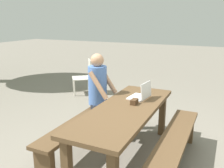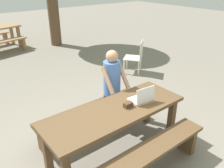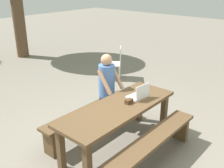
% 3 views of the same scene
% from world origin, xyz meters
% --- Properties ---
extents(ground_plane, '(30.00, 30.00, 0.00)m').
position_xyz_m(ground_plane, '(0.00, 0.00, 0.00)').
color(ground_plane, gray).
extents(picnic_table_front, '(2.04, 0.72, 0.72)m').
position_xyz_m(picnic_table_front, '(0.00, 0.00, 0.61)').
color(picnic_table_front, brown).
rests_on(picnic_table_front, ground).
extents(bench_near, '(1.86, 0.30, 0.45)m').
position_xyz_m(bench_near, '(0.00, -0.64, 0.34)').
color(bench_near, brown).
rests_on(bench_near, ground).
extents(bench_far, '(1.86, 0.30, 0.45)m').
position_xyz_m(bench_far, '(0.00, 0.64, 0.34)').
color(bench_far, brown).
rests_on(bench_far, ground).
extents(laptop, '(0.34, 0.28, 0.24)m').
position_xyz_m(laptop, '(0.45, -0.06, 0.78)').
color(laptop, white).
rests_on(laptop, picnic_table_front).
extents(small_pouch, '(0.13, 0.07, 0.07)m').
position_xyz_m(small_pouch, '(0.18, -0.05, 0.75)').
color(small_pouch, '#4C331E').
rests_on(small_pouch, picnic_table_front).
extents(person_seated, '(0.39, 0.40, 1.31)m').
position_xyz_m(person_seated, '(0.44, 0.60, 0.76)').
color(person_seated, '#333847').
rests_on(person_seated, ground).
extents(plastic_chair, '(0.62, 0.62, 0.84)m').
position_xyz_m(plastic_chair, '(2.36, 2.05, 0.44)').
color(plastic_chair, silver).
rests_on(plastic_chair, ground).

